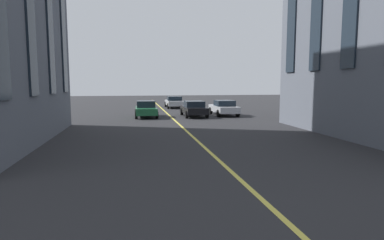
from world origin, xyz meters
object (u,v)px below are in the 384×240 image
Objects in this scene: car_green_oncoming at (146,109)px; car_silver_parked_b at (174,102)px; car_silver_near at (224,108)px; car_black_trailing at (194,108)px.

car_green_oncoming is 10.73m from car_silver_parked_b.
car_green_oncoming is 7.04m from car_silver_near.
car_silver_near is 2.92m from car_black_trailing.
car_black_trailing is at bearing -177.35° from car_silver_parked_b.
car_silver_parked_b is at bearing -20.10° from car_green_oncoming.
car_black_trailing is at bearing 100.59° from car_silver_near.
car_silver_parked_b is 1.00× the size of car_silver_near.
car_silver_near is (-9.72, -3.35, 0.00)m from car_silver_parked_b.
car_green_oncoming is 0.89× the size of car_silver_near.
car_silver_parked_b is 1.00× the size of car_black_trailing.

